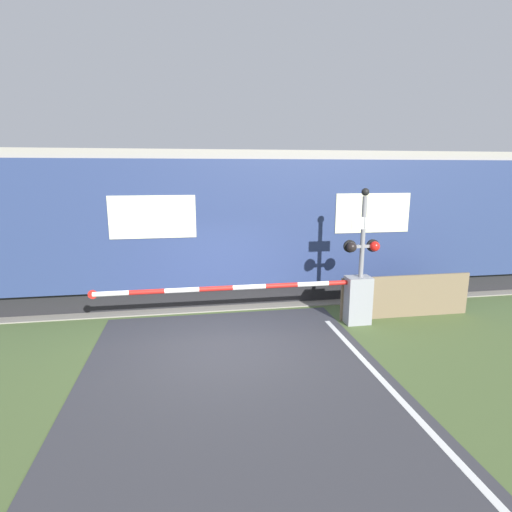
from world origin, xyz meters
name	(u,v)px	position (x,y,z in m)	size (l,w,h in m)	color
ground_plane	(228,346)	(0.00, 0.00, 0.00)	(80.00, 80.00, 0.00)	#4C6033
track_bed	(216,293)	(0.00, 3.78, 0.02)	(36.00, 3.20, 0.13)	gray
train	(352,221)	(4.29, 3.78, 2.16)	(21.57, 2.80, 4.23)	black
crossing_barrier	(334,298)	(2.67, 0.83, 0.68)	(6.54, 0.44, 1.17)	gray
signal_post	(362,248)	(3.31, 0.81, 1.88)	(0.88, 0.26, 3.30)	gray
roadside_fence	(406,296)	(4.66, 1.03, 0.55)	(3.48, 0.06, 1.10)	#726047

